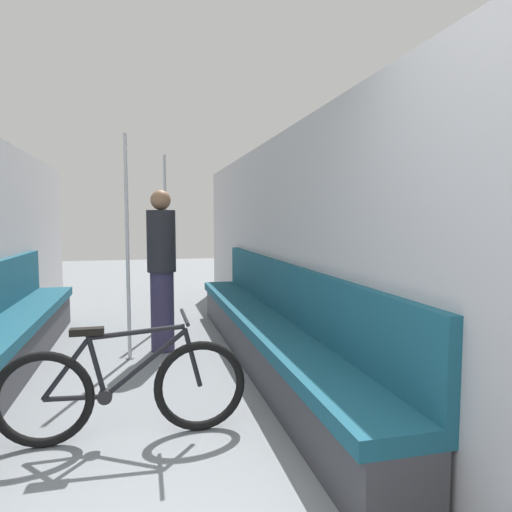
{
  "coord_description": "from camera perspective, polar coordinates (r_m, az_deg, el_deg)",
  "views": [
    {
      "loc": [
        0.05,
        -1.15,
        1.4
      ],
      "look_at": [
        1.18,
        3.4,
        1.02
      ],
      "focal_mm": 32.0,
      "sensor_mm": 36.0,
      "label": 1
    }
  ],
  "objects": [
    {
      "name": "grab_pole_far",
      "position": [
        4.67,
        -15.76,
        0.63
      ],
      "size": [
        0.08,
        0.08,
        2.23
      ],
      "color": "gray",
      "rests_on": "ground"
    },
    {
      "name": "grab_pole_near",
      "position": [
        6.13,
        -11.21,
        1.63
      ],
      "size": [
        0.08,
        0.08,
        2.23
      ],
      "color": "gray",
      "rests_on": "ground"
    },
    {
      "name": "passenger_standing",
      "position": [
        4.91,
        -11.7,
        -1.54
      ],
      "size": [
        0.3,
        0.3,
        1.7
      ],
      "rotation": [
        0.0,
        0.0,
        -0.12
      ],
      "color": "#332D4C",
      "rests_on": "ground"
    },
    {
      "name": "bench_seat_row_right",
      "position": [
        4.4,
        1.35,
        -9.6
      ],
      "size": [
        0.48,
        4.91,
        0.99
      ],
      "color": "#3D3D42",
      "rests_on": "ground"
    },
    {
      "name": "wall_right",
      "position": [
        4.42,
        4.4,
        1.06
      ],
      "size": [
        0.1,
        9.26,
        2.25
      ],
      "primitive_type": "cube",
      "color": "#B2B2B7",
      "rests_on": "ground"
    },
    {
      "name": "bicycle",
      "position": [
        3.13,
        -16.15,
        -15.7
      ],
      "size": [
        1.56,
        0.46,
        0.78
      ],
      "rotation": [
        0.0,
        0.0,
        0.23
      ],
      "color": "black",
      "rests_on": "ground"
    }
  ]
}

